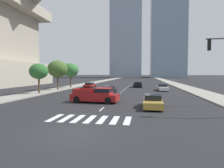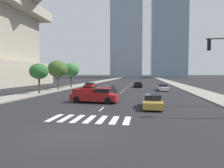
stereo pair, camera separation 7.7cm
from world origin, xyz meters
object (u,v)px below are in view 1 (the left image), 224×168
at_px(sedan_white_0, 162,88).
at_px(sedan_red_4, 90,85).
at_px(sedan_black_1, 108,91).
at_px(street_tree_third, 71,70).
at_px(sedan_black_3, 138,85).
at_px(street_tree_second, 58,69).
at_px(pickup_truck, 97,95).
at_px(sedan_gold_2, 153,102).
at_px(street_tree_nearest, 39,71).

xyz_separation_m(sedan_white_0, sedan_red_4, (-15.99, 6.02, -0.03)).
xyz_separation_m(sedan_white_0, sedan_black_1, (-8.91, -8.83, 0.04)).
height_order(sedan_white_0, sedan_red_4, sedan_white_0).
bearing_deg(sedan_black_1, street_tree_third, 42.02).
distance_m(sedan_black_3, street_tree_second, 19.07).
relative_size(sedan_white_0, street_tree_second, 0.83).
height_order(pickup_truck, sedan_white_0, pickup_truck).
bearing_deg(sedan_gold_2, street_tree_second, -132.17).
xyz_separation_m(sedan_white_0, street_tree_third, (-20.01, 4.21, 3.50)).
bearing_deg(sedan_black_3, sedan_red_4, -75.64).
height_order(sedan_red_4, street_tree_nearest, street_tree_nearest).
bearing_deg(street_tree_third, street_tree_second, -90.00).
distance_m(sedan_red_4, street_tree_nearest, 16.34).
bearing_deg(sedan_red_4, sedan_black_3, -73.53).
bearing_deg(street_tree_third, sedan_black_1, -49.58).
xyz_separation_m(sedan_red_4, street_tree_second, (-4.02, -8.61, 3.62)).
relative_size(sedan_black_3, street_tree_nearest, 0.92).
bearing_deg(street_tree_third, sedan_black_3, 15.44).
xyz_separation_m(sedan_gold_2, street_tree_nearest, (-17.29, 9.63, 3.03)).
distance_m(pickup_truck, sedan_black_1, 7.99).
xyz_separation_m(sedan_white_0, street_tree_nearest, (-20.01, -9.52, 3.03)).
distance_m(sedan_black_1, street_tree_third, 17.48).
relative_size(sedan_black_3, sedan_red_4, 0.97).
distance_m(sedan_black_1, street_tree_nearest, 11.52).
bearing_deg(street_tree_second, street_tree_nearest, -90.00).
xyz_separation_m(pickup_truck, sedan_white_0, (8.80, 16.82, -0.23)).
distance_m(pickup_truck, sedan_white_0, 18.98).
bearing_deg(street_tree_third, sedan_red_4, 24.23).
relative_size(sedan_gold_2, sedan_black_3, 1.08).
relative_size(street_tree_nearest, street_tree_second, 0.84).
relative_size(sedan_black_1, street_tree_nearest, 0.92).
bearing_deg(sedan_gold_2, street_tree_nearest, -117.52).
height_order(sedan_black_3, sedan_red_4, sedan_black_3).
height_order(pickup_truck, sedan_red_4, pickup_truck).
bearing_deg(street_tree_nearest, street_tree_third, 90.00).
xyz_separation_m(pickup_truck, street_tree_second, (-11.21, 14.23, 3.35)).
distance_m(sedan_gold_2, street_tree_nearest, 20.02).
relative_size(sedan_gold_2, street_tree_nearest, 0.99).
distance_m(sedan_white_0, sedan_black_3, 9.70).
xyz_separation_m(sedan_black_1, street_tree_third, (-11.11, 13.04, 3.46)).
xyz_separation_m(sedan_gold_2, street_tree_second, (-17.29, 16.56, 3.58)).
bearing_deg(sedan_black_1, street_tree_nearest, 95.15).
bearing_deg(pickup_truck, sedan_white_0, 68.16).
xyz_separation_m(pickup_truck, street_tree_third, (-11.21, 21.03, 3.26)).
bearing_deg(sedan_black_1, sedan_black_3, -11.65).
xyz_separation_m(sedan_red_4, street_tree_third, (-4.02, -1.81, 3.53)).
height_order(sedan_white_0, sedan_gold_2, sedan_gold_2).
distance_m(pickup_truck, street_tree_second, 18.42).
bearing_deg(sedan_red_4, pickup_truck, -158.11).
distance_m(sedan_black_3, sedan_red_4, 11.40).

